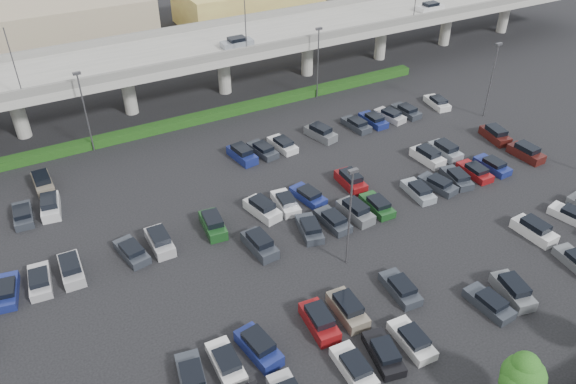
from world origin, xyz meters
The scene contains 7 objects.
ground centered at (0.00, 0.00, 0.00)m, with size 280.00×280.00×0.00m, color black.
overpass centered at (-0.25, 31.97, 6.97)m, with size 150.00×13.00×15.80m.
hedge centered at (0.00, 25.00, 0.55)m, with size 66.00×1.60×1.10m, color #143810.
tree_row centered at (0.70, -26.53, 3.52)m, with size 65.07×3.66×5.94m.
parked_cars centered at (0.70, -3.28, 0.63)m, with size 62.93×41.64×1.67m.
light_poles centered at (-4.13, 2.00, 6.24)m, with size 66.90×48.38×10.30m.
distant_buildings centered at (12.38, 61.81, 3.74)m, with size 138.00×24.00×9.00m.
Camera 1 is at (-23.49, -39.89, 35.29)m, focal length 35.00 mm.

